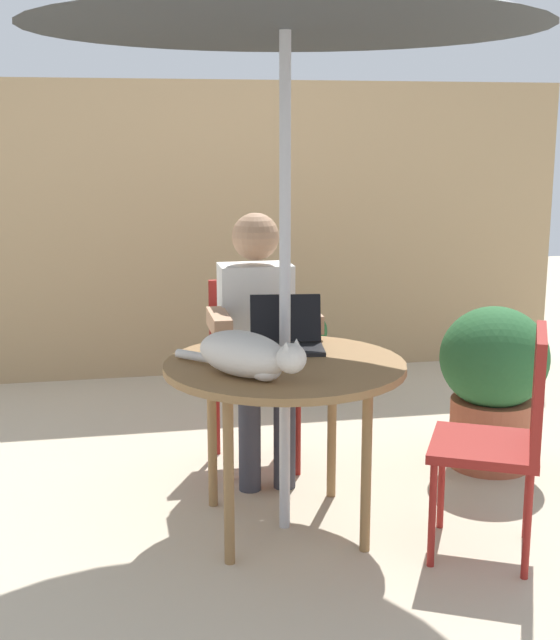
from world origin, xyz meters
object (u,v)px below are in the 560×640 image
object	(u,v)px
chair_occupied	(253,357)
laptop	(286,333)
potted_plant_by_chair	(493,379)
potted_plant_near_fence	(303,350)
chair_empty	(509,426)
person_seated	(258,330)
patio_table	(285,377)
cat	(248,355)

from	to	relation	value
chair_occupied	laptop	world-z (taller)	laptop
potted_plant_by_chair	potted_plant_near_fence	bearing A→B (deg)	117.85
chair_occupied	chair_empty	size ratio (longest dim) A/B	1.00
chair_occupied	potted_plant_near_fence	world-z (taller)	chair_occupied
chair_empty	potted_plant_by_chair	bearing A→B (deg)	68.95
chair_empty	person_seated	size ratio (longest dim) A/B	0.72
chair_empty	potted_plant_near_fence	world-z (taller)	chair_empty
potted_plant_near_fence	chair_empty	bearing A→B (deg)	-81.33
potted_plant_near_fence	potted_plant_by_chair	bearing A→B (deg)	-62.15
chair_empty	potted_plant_by_chair	xyz separation A→B (m)	(0.33, 0.87, -0.09)
chair_occupied	laptop	xyz separation A→B (m)	(0.05, -0.55, 0.24)
chair_empty	laptop	size ratio (longest dim) A/B	2.69
patio_table	person_seated	world-z (taller)	person_seated
patio_table	chair_empty	bearing A→B (deg)	-26.96
chair_empty	cat	bearing A→B (deg)	167.23
person_seated	laptop	xyz separation A→B (m)	(0.05, -0.40, 0.07)
chair_occupied	cat	world-z (taller)	chair_occupied
patio_table	person_seated	size ratio (longest dim) A/B	0.78
laptop	potted_plant_by_chair	size ratio (longest dim) A/B	0.42
laptop	potted_plant_near_fence	xyz separation A→B (m)	(0.40, 1.49, -0.46)
patio_table	potted_plant_near_fence	size ratio (longest dim) A/B	1.75
chair_empty	cat	world-z (taller)	chair_empty
patio_table	laptop	world-z (taller)	laptop
cat	potted_plant_by_chair	bearing A→B (deg)	26.99
person_seated	laptop	bearing A→B (deg)	-82.33
patio_table	laptop	size ratio (longest dim) A/B	2.92
patio_table	chair_occupied	bearing A→B (deg)	90.00
potted_plant_by_chair	patio_table	bearing A→B (deg)	-156.84
laptop	cat	distance (m)	0.47
cat	patio_table	bearing A→B (deg)	45.75
person_seated	laptop	distance (m)	0.41
chair_occupied	potted_plant_by_chair	bearing A→B (deg)	-15.71
patio_table	person_seated	bearing A→B (deg)	90.00
patio_table	laptop	xyz separation A→B (m)	(0.05, 0.23, 0.12)
chair_empty	laptop	xyz separation A→B (m)	(-0.72, 0.63, 0.24)
potted_plant_near_fence	cat	bearing A→B (deg)	-108.32
cat	potted_plant_near_fence	world-z (taller)	cat
chair_empty	cat	xyz separation A→B (m)	(-0.95, 0.22, 0.26)
chair_empty	cat	size ratio (longest dim) A/B	1.64
chair_occupied	potted_plant_by_chair	distance (m)	1.16
cat	laptop	bearing A→B (deg)	61.09
patio_table	laptop	bearing A→B (deg)	77.13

